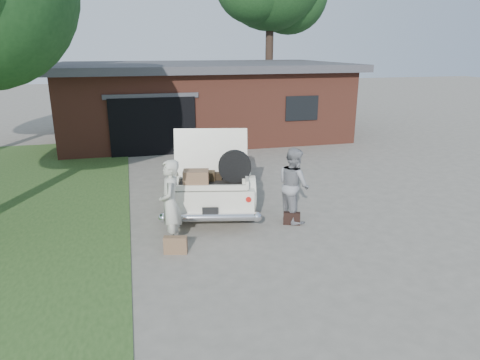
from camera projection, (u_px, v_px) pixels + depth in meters
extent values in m
plane|color=gray|center=(247.00, 235.00, 9.46)|extent=(90.00, 90.00, 0.00)
cube|color=#2D4C1E|center=(9.00, 210.00, 10.92)|extent=(6.00, 16.00, 0.02)
cube|color=brown|center=(203.00, 103.00, 19.88)|extent=(12.00, 7.00, 3.00)
cube|color=#4C4C51|center=(202.00, 66.00, 19.39)|extent=(12.80, 7.80, 0.30)
cube|color=black|center=(153.00, 127.00, 16.22)|extent=(3.20, 0.30, 2.20)
cube|color=#4C4C51|center=(151.00, 96.00, 15.81)|extent=(3.50, 0.12, 0.18)
cube|color=black|center=(302.00, 108.00, 17.43)|extent=(1.40, 0.08, 1.00)
cylinder|color=#38281E|center=(269.00, 64.00, 24.36)|extent=(0.44, 0.44, 6.17)
cube|color=white|center=(213.00, 174.00, 11.80)|extent=(3.01, 5.42, 0.67)
cube|color=#B3AE9D|center=(213.00, 150.00, 11.92)|extent=(2.09, 2.37, 0.53)
cube|color=black|center=(214.00, 143.00, 12.86)|extent=(1.57, 0.42, 0.45)
cube|color=black|center=(212.00, 160.00, 11.00)|extent=(1.57, 0.42, 0.45)
cylinder|color=black|center=(174.00, 207.00, 10.20)|extent=(0.37, 0.71, 0.68)
cylinder|color=black|center=(249.00, 206.00, 10.26)|extent=(0.37, 0.71, 0.68)
cylinder|color=black|center=(186.00, 167.00, 13.53)|extent=(0.37, 0.71, 0.68)
cylinder|color=black|center=(243.00, 167.00, 13.58)|extent=(0.37, 0.71, 0.68)
cylinder|color=silver|center=(210.00, 217.00, 9.38)|extent=(2.09, 0.64, 0.18)
cylinder|color=#A5140F|center=(172.00, 200.00, 9.31)|extent=(0.14, 0.13, 0.12)
cylinder|color=#A5140F|center=(248.00, 199.00, 9.36)|extent=(0.14, 0.13, 0.12)
cube|color=black|center=(210.00, 211.00, 9.31)|extent=(0.34, 0.10, 0.17)
cube|color=black|center=(211.00, 183.00, 9.84)|extent=(1.79, 1.44, 0.04)
cube|color=white|center=(175.00, 179.00, 9.78)|extent=(0.30, 1.11, 0.18)
cube|color=white|center=(246.00, 178.00, 9.84)|extent=(0.30, 1.11, 0.18)
cube|color=white|center=(210.00, 188.00, 9.28)|extent=(1.61, 0.42, 0.12)
cube|color=white|center=(211.00, 153.00, 10.06)|extent=(1.75, 0.70, 1.15)
cube|color=#41301C|center=(202.00, 175.00, 10.01)|extent=(0.70, 0.53, 0.20)
cube|color=#846043|center=(196.00, 179.00, 9.42)|extent=(0.62, 0.47, 0.38)
cube|color=black|center=(211.00, 175.00, 10.07)|extent=(0.57, 0.44, 0.16)
cylinder|color=black|center=(235.00, 167.00, 9.69)|extent=(0.77, 0.32, 0.75)
imported|color=beige|center=(170.00, 204.00, 8.74)|extent=(0.51, 0.71, 1.84)
imported|color=gray|center=(294.00, 185.00, 10.05)|extent=(0.82, 0.97, 1.77)
cube|color=brown|center=(176.00, 245.00, 8.58)|extent=(0.49, 0.26, 0.36)
cube|color=black|center=(292.00, 218.00, 9.99)|extent=(0.41, 0.25, 0.30)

